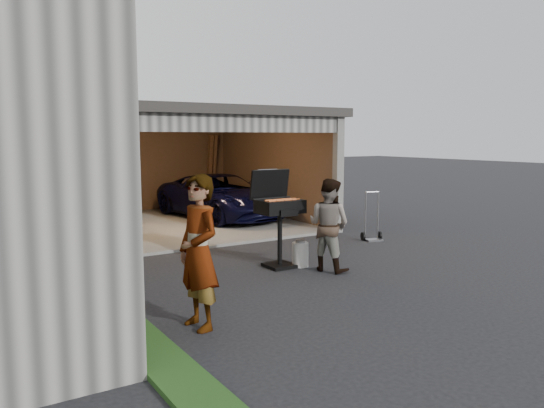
{
  "coord_description": "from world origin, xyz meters",
  "views": [
    {
      "loc": [
        -4.02,
        -6.08,
        2.25
      ],
      "look_at": [
        0.6,
        1.23,
        1.15
      ],
      "focal_mm": 35.0,
      "sensor_mm": 36.0,
      "label": 1
    }
  ],
  "objects_px": {
    "propane_tank": "(300,255)",
    "plywood_panel": "(106,281)",
    "man": "(329,225)",
    "hand_truck": "(372,231)",
    "bbq_grill": "(278,210)",
    "woman": "(199,252)",
    "minivan": "(221,198)"
  },
  "relations": [
    {
      "from": "minivan",
      "to": "propane_tank",
      "type": "bearing_deg",
      "value": -108.87
    },
    {
      "from": "woman",
      "to": "plywood_panel",
      "type": "bearing_deg",
      "value": -134.65
    },
    {
      "from": "woman",
      "to": "plywood_panel",
      "type": "height_order",
      "value": "woman"
    },
    {
      "from": "propane_tank",
      "to": "hand_truck",
      "type": "distance_m",
      "value": 2.9
    },
    {
      "from": "man",
      "to": "hand_truck",
      "type": "height_order",
      "value": "man"
    },
    {
      "from": "man",
      "to": "propane_tank",
      "type": "xyz_separation_m",
      "value": [
        -0.25,
        0.47,
        -0.57
      ]
    },
    {
      "from": "plywood_panel",
      "to": "hand_truck",
      "type": "height_order",
      "value": "hand_truck"
    },
    {
      "from": "propane_tank",
      "to": "plywood_panel",
      "type": "height_order",
      "value": "plywood_panel"
    },
    {
      "from": "hand_truck",
      "to": "bbq_grill",
      "type": "bearing_deg",
      "value": -148.12
    },
    {
      "from": "woman",
      "to": "bbq_grill",
      "type": "xyz_separation_m",
      "value": [
        2.41,
        1.99,
        0.08
      ]
    },
    {
      "from": "bbq_grill",
      "to": "propane_tank",
      "type": "relative_size",
      "value": 3.96
    },
    {
      "from": "man",
      "to": "propane_tank",
      "type": "height_order",
      "value": "man"
    },
    {
      "from": "man",
      "to": "bbq_grill",
      "type": "relative_size",
      "value": 0.93
    },
    {
      "from": "man",
      "to": "propane_tank",
      "type": "bearing_deg",
      "value": 5.94
    },
    {
      "from": "propane_tank",
      "to": "hand_truck",
      "type": "height_order",
      "value": "hand_truck"
    },
    {
      "from": "bbq_grill",
      "to": "plywood_panel",
      "type": "distance_m",
      "value": 3.58
    },
    {
      "from": "minivan",
      "to": "man",
      "type": "bearing_deg",
      "value": -105.55
    },
    {
      "from": "bbq_grill",
      "to": "plywood_panel",
      "type": "relative_size",
      "value": 1.55
    },
    {
      "from": "propane_tank",
      "to": "plywood_panel",
      "type": "bearing_deg",
      "value": -163.07
    },
    {
      "from": "woman",
      "to": "hand_truck",
      "type": "bearing_deg",
      "value": 110.99
    },
    {
      "from": "bbq_grill",
      "to": "propane_tank",
      "type": "xyz_separation_m",
      "value": [
        0.33,
        -0.2,
        -0.78
      ]
    },
    {
      "from": "woman",
      "to": "minivan",
      "type": "bearing_deg",
      "value": 144.41
    },
    {
      "from": "minivan",
      "to": "woman",
      "type": "distance_m",
      "value": 8.19
    },
    {
      "from": "man",
      "to": "hand_truck",
      "type": "distance_m",
      "value": 2.95
    },
    {
      "from": "minivan",
      "to": "man",
      "type": "height_order",
      "value": "man"
    },
    {
      "from": "woman",
      "to": "bbq_grill",
      "type": "relative_size",
      "value": 1.08
    },
    {
      "from": "bbq_grill",
      "to": "plywood_panel",
      "type": "bearing_deg",
      "value": -158.49
    },
    {
      "from": "minivan",
      "to": "bbq_grill",
      "type": "height_order",
      "value": "bbq_grill"
    },
    {
      "from": "man",
      "to": "woman",
      "type": "bearing_deg",
      "value": 92.09
    },
    {
      "from": "man",
      "to": "hand_truck",
      "type": "xyz_separation_m",
      "value": [
        2.44,
        1.54,
        -0.57
      ]
    },
    {
      "from": "man",
      "to": "propane_tank",
      "type": "distance_m",
      "value": 0.78
    },
    {
      "from": "plywood_panel",
      "to": "bbq_grill",
      "type": "bearing_deg",
      "value": 21.51
    }
  ]
}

